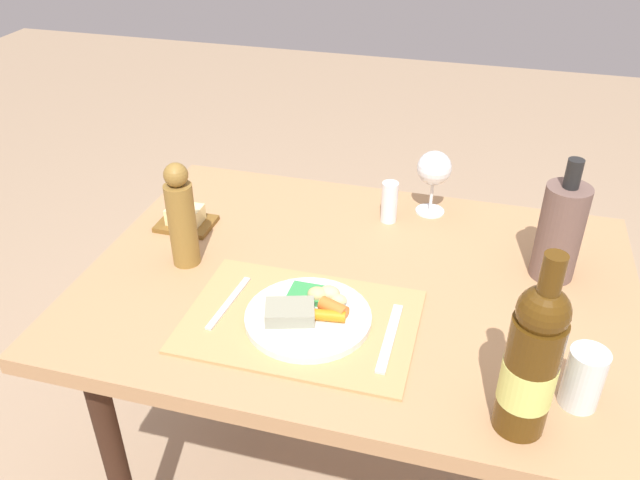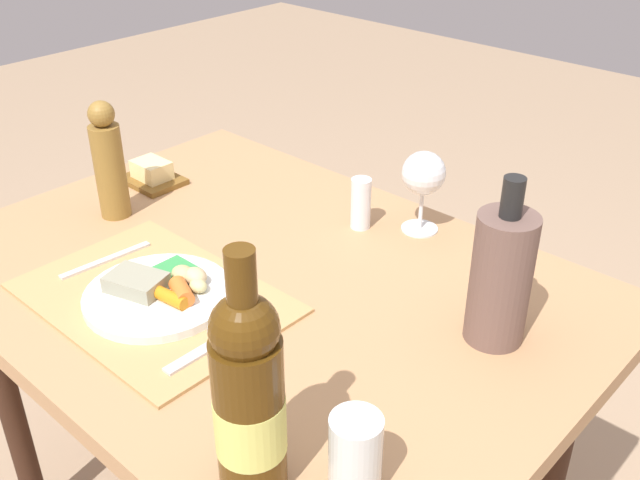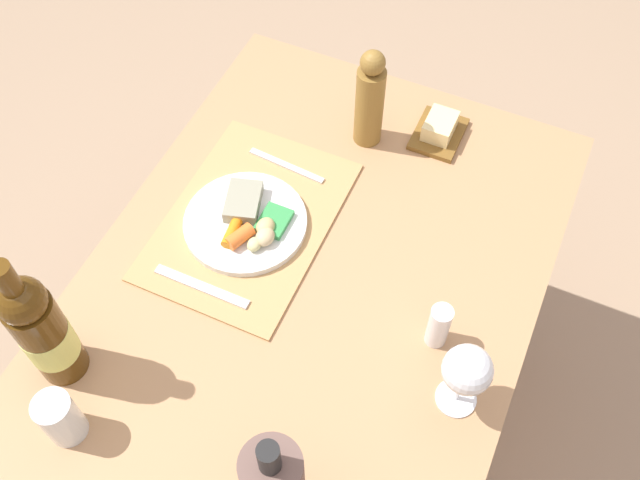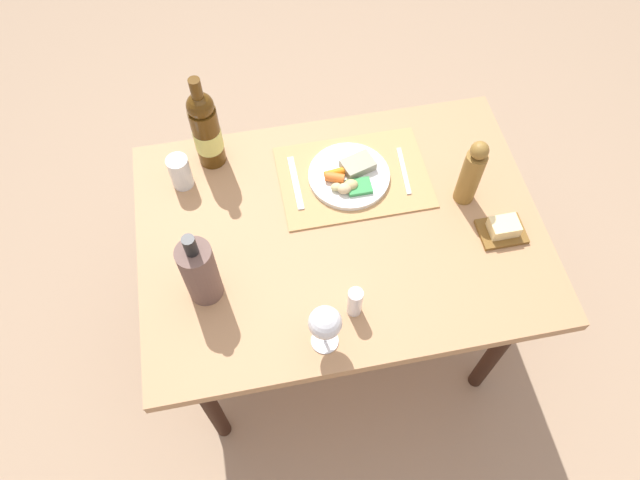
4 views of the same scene
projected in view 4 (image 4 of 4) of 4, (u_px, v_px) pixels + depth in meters
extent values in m
plane|color=tan|center=(335.00, 327.00, 2.32)|extent=(8.00, 8.00, 0.00)
cube|color=tan|center=(341.00, 232.00, 1.71)|extent=(1.15, 0.83, 0.04)
cylinder|color=#341E13|center=(443.00, 194.00, 2.22)|extent=(0.05, 0.05, 0.70)
cylinder|color=#341E13|center=(192.00, 235.00, 2.13)|extent=(0.05, 0.05, 0.70)
cylinder|color=#341E13|center=(499.00, 347.00, 1.91)|extent=(0.05, 0.05, 0.70)
cylinder|color=#341E13|center=(209.00, 402.00, 1.82)|extent=(0.05, 0.05, 0.70)
cube|color=tan|center=(354.00, 177.00, 1.78)|extent=(0.45, 0.31, 0.01)
cylinder|color=white|center=(349.00, 176.00, 1.77)|extent=(0.24, 0.24, 0.02)
cube|color=gray|center=(358.00, 165.00, 1.76)|extent=(0.11, 0.09, 0.03)
cylinder|color=orange|center=(337.00, 172.00, 1.75)|extent=(0.08, 0.03, 0.02)
cylinder|color=orange|center=(335.00, 178.00, 1.74)|extent=(0.06, 0.05, 0.03)
ellipsoid|color=tan|center=(351.00, 185.00, 1.73)|extent=(0.04, 0.04, 0.03)
ellipsoid|color=#CCB483|center=(345.00, 188.00, 1.72)|extent=(0.04, 0.04, 0.03)
ellipsoid|color=#C9C483|center=(336.00, 187.00, 1.73)|extent=(0.03, 0.03, 0.02)
cube|color=green|center=(359.00, 187.00, 1.73)|extent=(0.07, 0.06, 0.01)
cube|color=silver|center=(404.00, 171.00, 1.79)|extent=(0.03, 0.17, 0.00)
cube|color=silver|center=(296.00, 183.00, 1.76)|extent=(0.02, 0.20, 0.00)
cylinder|color=olive|center=(470.00, 178.00, 1.67)|extent=(0.06, 0.06, 0.19)
sphere|color=olive|center=(480.00, 150.00, 1.56)|extent=(0.05, 0.05, 0.05)
cylinder|color=brown|center=(200.00, 273.00, 1.50)|extent=(0.09, 0.09, 0.21)
cylinder|color=black|center=(190.00, 246.00, 1.38)|extent=(0.03, 0.03, 0.06)
cube|color=brown|center=(501.00, 232.00, 1.68)|extent=(0.13, 0.10, 0.01)
cube|color=#F9E198|center=(504.00, 227.00, 1.66)|extent=(0.08, 0.06, 0.04)
cylinder|color=#4E300C|center=(208.00, 136.00, 1.73)|extent=(0.08, 0.08, 0.21)
sphere|color=#4E300C|center=(200.00, 106.00, 1.62)|extent=(0.08, 0.08, 0.08)
cylinder|color=#4E300C|center=(197.00, 92.00, 1.58)|extent=(0.03, 0.03, 0.09)
cylinder|color=#E1E271|center=(208.00, 139.00, 1.74)|extent=(0.08, 0.08, 0.07)
cylinder|color=silver|center=(180.00, 172.00, 1.73)|extent=(0.06, 0.06, 0.11)
cylinder|color=silver|center=(182.00, 176.00, 1.74)|extent=(0.06, 0.06, 0.06)
cylinder|color=white|center=(325.00, 341.00, 1.51)|extent=(0.07, 0.07, 0.00)
cylinder|color=white|center=(325.00, 335.00, 1.48)|extent=(0.01, 0.01, 0.08)
sphere|color=white|center=(325.00, 323.00, 1.41)|extent=(0.08, 0.08, 0.08)
cylinder|color=white|center=(355.00, 302.00, 1.52)|extent=(0.04, 0.04, 0.10)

